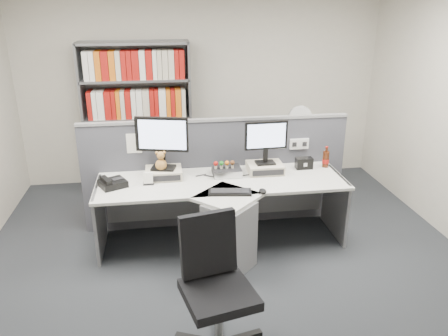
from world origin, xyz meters
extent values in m
plane|color=#2E3136|center=(0.00, 0.00, 0.00)|extent=(5.50, 5.50, 0.00)
cube|color=beige|center=(0.00, 2.75, 1.35)|extent=(5.00, 0.04, 2.70)
cube|color=#484951|center=(0.00, 1.25, 0.62)|extent=(3.00, 0.05, 1.25)
cube|color=#98989D|center=(0.00, 1.25, 1.26)|extent=(3.00, 0.07, 0.03)
cube|color=white|center=(0.95, 1.22, 0.95)|extent=(0.22, 0.04, 0.12)
cube|color=white|center=(-0.90, 1.22, 1.05)|extent=(0.16, 0.00, 0.22)
cube|color=white|center=(-0.50, 1.22, 1.05)|extent=(0.16, 0.00, 0.22)
cube|color=white|center=(0.70, 1.22, 1.05)|extent=(0.16, 0.00, 0.22)
cube|color=silver|center=(0.00, 0.82, 0.70)|extent=(2.60, 0.80, 0.03)
cube|color=silver|center=(0.00, 0.42, 0.70)|extent=(0.74, 0.74, 0.03)
cube|color=gray|center=(0.00, 0.30, 0.34)|extent=(0.57, 0.57, 0.69)
cube|color=gray|center=(-1.28, 0.82, 0.36)|extent=(0.03, 0.70, 0.72)
cube|color=gray|center=(1.28, 0.82, 0.36)|extent=(0.03, 0.70, 0.72)
cube|color=gray|center=(0.00, 1.18, 0.35)|extent=(2.50, 0.02, 0.45)
cube|color=beige|center=(-0.60, 0.98, 0.77)|extent=(0.38, 0.30, 0.10)
cube|color=black|center=(-0.60, 0.83, 0.77)|extent=(0.34, 0.01, 0.06)
cube|color=beige|center=(0.50, 0.98, 0.77)|extent=(0.38, 0.30, 0.10)
cube|color=black|center=(0.50, 0.83, 0.77)|extent=(0.34, 0.01, 0.06)
cube|color=black|center=(-0.60, 0.98, 0.83)|extent=(0.28, 0.23, 0.02)
cube|color=black|center=(-0.60, 0.98, 0.93)|extent=(0.06, 0.04, 0.20)
cube|color=black|center=(-0.60, 0.98, 1.20)|extent=(0.54, 0.17, 0.36)
cube|color=#C1D3FF|center=(-0.59, 0.96, 1.20)|extent=(0.48, 0.12, 0.31)
cube|color=black|center=(0.50, 0.98, 0.83)|extent=(0.21, 0.16, 0.02)
cube|color=black|center=(0.50, 0.98, 0.91)|extent=(0.05, 0.03, 0.17)
cube|color=black|center=(0.50, 0.98, 1.14)|extent=(0.46, 0.05, 0.31)
cube|color=#C1D3FF|center=(0.50, 0.96, 1.14)|extent=(0.42, 0.02, 0.26)
cube|color=black|center=(0.07, 0.97, 0.76)|extent=(0.30, 0.27, 0.08)
cube|color=silver|center=(0.07, 0.84, 0.76)|extent=(0.30, 0.01, 0.07)
cylinder|color=beige|center=(-0.05, 0.95, 0.82)|extent=(0.03, 0.03, 0.03)
sphere|color=#A5140F|center=(-0.05, 0.95, 0.86)|extent=(0.05, 0.05, 0.05)
cylinder|color=beige|center=(0.01, 0.95, 0.82)|extent=(0.03, 0.03, 0.03)
sphere|color=#19721E|center=(0.01, 0.95, 0.86)|extent=(0.05, 0.05, 0.05)
cylinder|color=beige|center=(0.07, 0.95, 0.82)|extent=(0.03, 0.03, 0.03)
sphere|color=orange|center=(0.07, 0.95, 0.86)|extent=(0.05, 0.05, 0.05)
cylinder|color=beige|center=(0.13, 0.95, 0.82)|extent=(0.03, 0.03, 0.03)
sphere|color=#593319|center=(0.13, 0.95, 0.86)|extent=(0.05, 0.05, 0.05)
cube|color=black|center=(0.03, 0.48, 0.73)|extent=(0.44, 0.22, 0.02)
cube|color=black|center=(0.03, 0.48, 0.75)|extent=(0.38, 0.16, 0.01)
ellipsoid|color=black|center=(0.35, 0.43, 0.74)|extent=(0.07, 0.11, 0.04)
cube|color=black|center=(-1.11, 0.81, 0.75)|extent=(0.32, 0.31, 0.07)
cube|color=black|center=(-1.17, 0.78, 0.81)|extent=(0.14, 0.20, 0.04)
cube|color=black|center=(-1.06, 0.83, 0.79)|extent=(0.13, 0.11, 0.01)
cube|color=black|center=(-0.76, 0.82, 0.73)|extent=(0.11, 0.06, 0.02)
cube|color=white|center=(-0.76, 0.80, 0.79)|extent=(0.10, 0.04, 0.11)
cube|color=white|center=(-0.76, 0.84, 0.79)|extent=(0.10, 0.04, 0.11)
sphere|color=#AF7B3A|center=(-0.62, 0.94, 0.88)|extent=(0.12, 0.12, 0.12)
sphere|color=#AF7B3A|center=(-0.62, 0.94, 0.98)|extent=(0.08, 0.08, 0.08)
sphere|color=#AF7B3A|center=(-0.66, 0.94, 1.01)|extent=(0.03, 0.03, 0.03)
sphere|color=#AF7B3A|center=(-0.58, 0.94, 1.01)|extent=(0.03, 0.03, 0.03)
cube|color=black|center=(0.96, 1.03, 0.78)|extent=(0.19, 0.10, 0.12)
cylinder|color=#3F190A|center=(1.21, 1.04, 0.81)|extent=(0.07, 0.07, 0.18)
cylinder|color=#A5140F|center=(1.21, 1.04, 0.79)|extent=(0.07, 0.07, 0.05)
cylinder|color=#3F190A|center=(1.21, 1.04, 0.93)|extent=(0.03, 0.03, 0.05)
cylinder|color=#A5140F|center=(1.21, 1.04, 0.96)|extent=(0.03, 0.03, 0.01)
cube|color=slate|center=(-1.59, 2.45, 1.00)|extent=(0.03, 0.40, 2.00)
cube|color=slate|center=(-0.21, 2.45, 1.00)|extent=(0.03, 0.40, 2.00)
cube|color=slate|center=(-0.90, 2.64, 1.00)|extent=(1.40, 0.02, 2.00)
cube|color=slate|center=(-0.90, 2.45, 0.02)|extent=(1.38, 0.40, 0.03)
cube|color=slate|center=(-0.90, 2.45, 0.52)|extent=(1.38, 0.40, 0.03)
cube|color=slate|center=(-0.90, 2.45, 1.02)|extent=(1.38, 0.40, 0.03)
cube|color=slate|center=(-0.90, 2.45, 1.52)|extent=(1.38, 0.40, 0.03)
cube|color=slate|center=(-0.90, 2.45, 1.98)|extent=(1.38, 0.40, 0.03)
cube|color=#A5140F|center=(-0.90, 2.42, 0.22)|extent=(1.24, 0.28, 0.36)
cube|color=orange|center=(-0.90, 2.42, 0.72)|extent=(1.24, 0.28, 0.36)
cube|color=beige|center=(-0.90, 2.42, 1.21)|extent=(1.24, 0.28, 0.36)
cube|color=white|center=(-0.90, 2.42, 1.71)|extent=(1.24, 0.28, 0.36)
cube|color=slate|center=(1.20, 2.00, 0.35)|extent=(0.45, 0.60, 0.70)
cube|color=black|center=(1.20, 1.70, 0.52)|extent=(0.40, 0.02, 0.28)
cube|color=black|center=(1.20, 1.70, 0.20)|extent=(0.40, 0.02, 0.28)
cylinder|color=white|center=(1.20, 2.00, 0.71)|extent=(0.18, 0.18, 0.03)
cylinder|color=white|center=(1.20, 2.00, 0.82)|extent=(0.03, 0.03, 0.18)
cylinder|color=white|center=(1.20, 1.98, 1.06)|extent=(0.30, 0.13, 0.30)
cylinder|color=silver|center=(1.20, 2.01, 1.06)|extent=(0.30, 0.12, 0.30)
cylinder|color=silver|center=(-0.25, -0.79, 0.27)|extent=(0.05, 0.05, 0.43)
cube|color=black|center=(-0.25, -0.79, 0.50)|extent=(0.59, 0.59, 0.07)
cube|color=black|center=(-0.30, -0.57, 0.80)|extent=(0.44, 0.21, 0.49)
cylinder|color=black|center=(0.06, -0.72, 0.03)|extent=(0.05, 0.05, 0.03)
cube|color=black|center=(-0.23, -0.60, 0.05)|extent=(0.08, 0.32, 0.04)
cylinder|color=black|center=(-0.22, -0.47, 0.03)|extent=(0.05, 0.05, 0.03)
camera|label=1|loc=(-0.59, -3.43, 2.50)|focal=35.52mm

